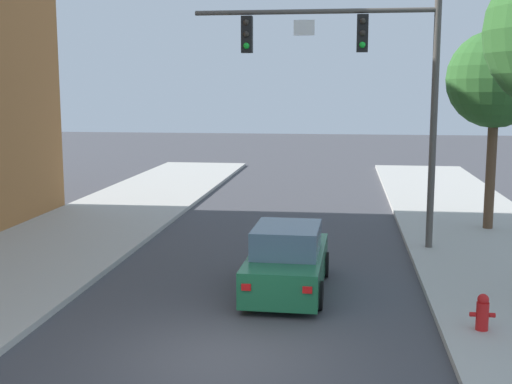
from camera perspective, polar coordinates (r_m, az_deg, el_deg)
ground_plane at (r=12.27m, az=-2.82°, el=-14.08°), size 120.00×120.00×0.00m
traffic_signal_mast at (r=19.72m, az=9.23°, el=10.43°), size 7.03×0.38×7.50m
car_lead_green at (r=15.93m, az=2.69°, el=-5.92°), size 1.91×4.27×1.60m
fire_hydrant at (r=13.79m, az=18.76°, el=-9.67°), size 0.48×0.24×0.72m
street_tree_second at (r=23.27m, az=19.76°, el=8.97°), size 3.17×3.17×6.51m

